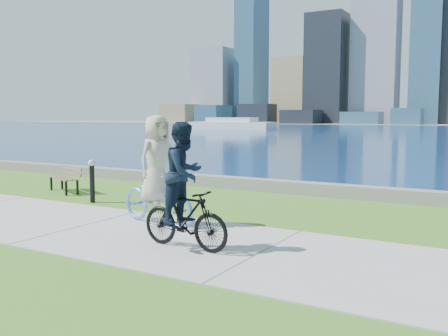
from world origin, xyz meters
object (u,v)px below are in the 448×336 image
Objects in this scene: cyclist_woman at (158,184)px; cyclist_man at (184,196)px; bollard_lamp at (92,178)px; park_bench at (66,177)px.

cyclist_man is (1.55, -1.27, 0.06)m from cyclist_woman.
bollard_lamp is 0.53× the size of cyclist_man.
cyclist_man is at bearing -117.49° from cyclist_woman.
cyclist_man is (6.63, -3.47, 0.45)m from park_bench.
cyclist_woman is 2.01m from cyclist_man.
park_bench is 0.72× the size of cyclist_man.
cyclist_man is at bearing -5.05° from park_bench.
cyclist_woman is (5.08, -2.20, 0.39)m from park_bench.
cyclist_woman is at bearing 53.54° from cyclist_man.
cyclist_woman is at bearing -22.35° from bollard_lamp.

